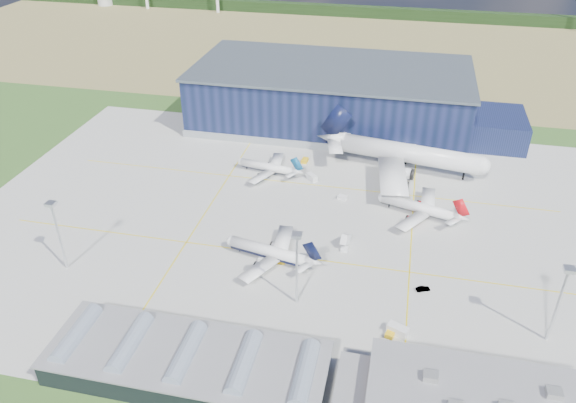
{
  "coord_description": "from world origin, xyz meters",
  "views": [
    {
      "loc": [
        33.06,
        -145.09,
        104.51
      ],
      "look_at": [
        -1.13,
        9.59,
        7.4
      ],
      "focal_mm": 35.0,
      "sensor_mm": 36.0,
      "label": 1
    }
  ],
  "objects_px": {
    "gse_tug_b": "(391,334)",
    "gse_cart_b": "(342,197)",
    "gse_tug_a": "(282,259)",
    "car_b": "(423,289)",
    "hangar": "(337,99)",
    "car_a": "(263,345)",
    "airliner_navy": "(268,246)",
    "gse_van_c": "(398,330)",
    "airliner_regional": "(267,163)",
    "gse_tug_c": "(305,161)",
    "light_mast_east": "(562,293)",
    "light_mast_west": "(56,225)",
    "gse_cart_a": "(262,258)",
    "gse_van_b": "(312,177)",
    "airliner_red": "(418,202)",
    "airliner_widebody": "(410,144)",
    "airstair": "(346,242)",
    "light_mast_center": "(297,257)"
  },
  "relations": [
    {
      "from": "gse_tug_b",
      "to": "gse_cart_b",
      "type": "height_order",
      "value": "gse_cart_b"
    },
    {
      "from": "gse_tug_a",
      "to": "car_b",
      "type": "bearing_deg",
      "value": -9.62
    },
    {
      "from": "hangar",
      "to": "car_a",
      "type": "height_order",
      "value": "hangar"
    },
    {
      "from": "airliner_navy",
      "to": "gse_cart_b",
      "type": "xyz_separation_m",
      "value": [
        17.07,
        40.31,
        -4.54
      ]
    },
    {
      "from": "gse_tug_b",
      "to": "car_b",
      "type": "height_order",
      "value": "gse_tug_b"
    },
    {
      "from": "gse_cart_b",
      "to": "gse_van_c",
      "type": "xyz_separation_m",
      "value": [
        22.87,
        -63.41,
        0.6
      ]
    },
    {
      "from": "gse_cart_b",
      "to": "airliner_regional",
      "type": "bearing_deg",
      "value": 87.26
    },
    {
      "from": "car_b",
      "to": "airliner_navy",
      "type": "bearing_deg",
      "value": 61.4
    },
    {
      "from": "gse_tug_c",
      "to": "car_a",
      "type": "distance_m",
      "value": 100.77
    },
    {
      "from": "gse_cart_b",
      "to": "gse_tug_c",
      "type": "bearing_deg",
      "value": 56.14
    },
    {
      "from": "light_mast_east",
      "to": "car_a",
      "type": "distance_m",
      "value": 73.7
    },
    {
      "from": "light_mast_west",
      "to": "car_a",
      "type": "bearing_deg",
      "value": -15.46
    },
    {
      "from": "gse_tug_a",
      "to": "gse_cart_a",
      "type": "xyz_separation_m",
      "value": [
        -6.12,
        -0.72,
        -0.21
      ]
    },
    {
      "from": "airliner_regional",
      "to": "gse_van_b",
      "type": "relative_size",
      "value": 5.72
    },
    {
      "from": "gse_van_b",
      "to": "gse_cart_b",
      "type": "xyz_separation_m",
      "value": [
        13.23,
        -11.62,
        -0.43
      ]
    },
    {
      "from": "airliner_red",
      "to": "car_b",
      "type": "xyz_separation_m",
      "value": [
        2.69,
        -39.59,
        -4.6
      ]
    },
    {
      "from": "airliner_widebody",
      "to": "airstair",
      "type": "height_order",
      "value": "airliner_widebody"
    },
    {
      "from": "airliner_regional",
      "to": "airstair",
      "type": "xyz_separation_m",
      "value": [
        35.88,
        -40.97,
        -2.95
      ]
    },
    {
      "from": "hangar",
      "to": "airliner_regional",
      "type": "distance_m",
      "value": 58.42
    },
    {
      "from": "hangar",
      "to": "airstair",
      "type": "distance_m",
      "value": 97.77
    },
    {
      "from": "gse_van_b",
      "to": "car_a",
      "type": "bearing_deg",
      "value": -131.59
    },
    {
      "from": "gse_van_c",
      "to": "gse_cart_b",
      "type": "bearing_deg",
      "value": 42.39
    },
    {
      "from": "hangar",
      "to": "light_mast_west",
      "type": "xyz_separation_m",
      "value": [
        -62.81,
        -124.8,
        3.82
      ]
    },
    {
      "from": "gse_tug_c",
      "to": "car_b",
      "type": "bearing_deg",
      "value": -50.45
    },
    {
      "from": "light_mast_center",
      "to": "car_b",
      "type": "height_order",
      "value": "light_mast_center"
    },
    {
      "from": "gse_cart_a",
      "to": "gse_van_b",
      "type": "distance_m",
      "value": 52.75
    },
    {
      "from": "light_mast_center",
      "to": "gse_tug_b",
      "type": "bearing_deg",
      "value": -15.58
    },
    {
      "from": "light_mast_center",
      "to": "car_a",
      "type": "bearing_deg",
      "value": -105.25
    },
    {
      "from": "gse_tug_c",
      "to": "light_mast_center",
      "type": "bearing_deg",
      "value": -75.29
    },
    {
      "from": "gse_cart_b",
      "to": "light_mast_west",
      "type": "bearing_deg",
      "value": 147.0
    },
    {
      "from": "gse_tug_b",
      "to": "gse_cart_b",
      "type": "xyz_separation_m",
      "value": [
        -21.17,
        64.47,
        0.01
      ]
    },
    {
      "from": "light_mast_west",
      "to": "car_b",
      "type": "bearing_deg",
      "value": 6.81
    },
    {
      "from": "gse_tug_c",
      "to": "airstair",
      "type": "relative_size",
      "value": 0.71
    },
    {
      "from": "light_mast_center",
      "to": "gse_van_b",
      "type": "height_order",
      "value": "light_mast_center"
    },
    {
      "from": "gse_van_b",
      "to": "gse_cart_b",
      "type": "distance_m",
      "value": 17.61
    },
    {
      "from": "light_mast_east",
      "to": "airliner_navy",
      "type": "xyz_separation_m",
      "value": [
        -77.12,
        16.87,
        -10.2
      ]
    },
    {
      "from": "gse_tug_b",
      "to": "airstair",
      "type": "relative_size",
      "value": 0.63
    },
    {
      "from": "car_a",
      "to": "gse_cart_a",
      "type": "bearing_deg",
      "value": -6.13
    },
    {
      "from": "airliner_red",
      "to": "gse_van_b",
      "type": "xyz_separation_m",
      "value": [
        -39.58,
        16.8,
        -4.13
      ]
    },
    {
      "from": "light_mast_center",
      "to": "car_b",
      "type": "bearing_deg",
      "value": 20.06
    },
    {
      "from": "gse_van_c",
      "to": "light_mast_center",
      "type": "bearing_deg",
      "value": 99.94
    },
    {
      "from": "light_mast_west",
      "to": "gse_tug_a",
      "type": "bearing_deg",
      "value": 15.44
    },
    {
      "from": "light_mast_east",
      "to": "airliner_navy",
      "type": "distance_m",
      "value": 79.6
    },
    {
      "from": "light_mast_east",
      "to": "gse_tug_b",
      "type": "relative_size",
      "value": 7.29
    },
    {
      "from": "gse_tug_b",
      "to": "gse_cart_b",
      "type": "bearing_deg",
      "value": 124.71
    },
    {
      "from": "light_mast_east",
      "to": "gse_van_b",
      "type": "xyz_separation_m",
      "value": [
        -73.28,
        68.8,
        -14.31
      ]
    },
    {
      "from": "gse_van_b",
      "to": "car_b",
      "type": "height_order",
      "value": "gse_van_b"
    },
    {
      "from": "hangar",
      "to": "light_mast_center",
      "type": "bearing_deg",
      "value": -86.7
    },
    {
      "from": "airliner_navy",
      "to": "gse_van_b",
      "type": "xyz_separation_m",
      "value": [
        3.84,
        51.93,
        -4.11
      ]
    },
    {
      "from": "airstair",
      "to": "airliner_widebody",
      "type": "bearing_deg",
      "value": 83.16
    }
  ]
}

